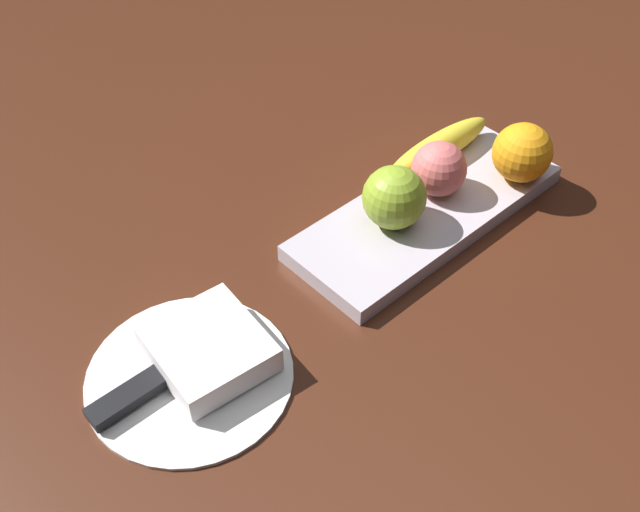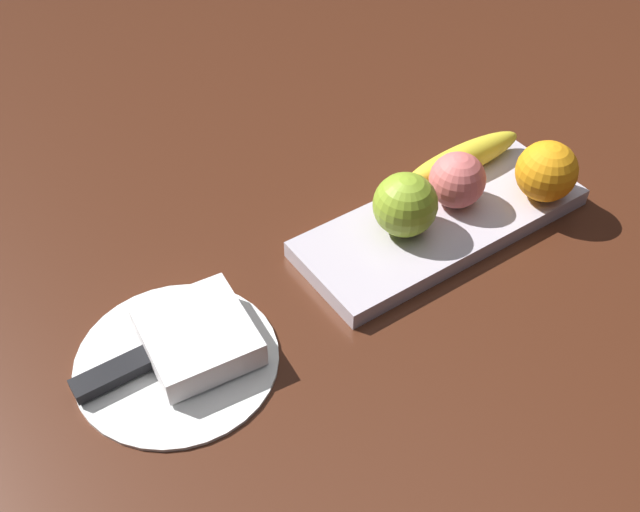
{
  "view_description": "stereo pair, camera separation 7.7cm",
  "coord_description": "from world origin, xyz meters",
  "px_view_note": "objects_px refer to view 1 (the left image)",
  "views": [
    {
      "loc": [
        -0.57,
        -0.38,
        0.59
      ],
      "look_at": [
        -0.2,
        0.02,
        0.05
      ],
      "focal_mm": 42.0,
      "sensor_mm": 36.0,
      "label": 1
    },
    {
      "loc": [
        -0.5,
        -0.43,
        0.59
      ],
      "look_at": [
        -0.2,
        0.02,
        0.05
      ],
      "focal_mm": 42.0,
      "sensor_mm": 36.0,
      "label": 2
    }
  ],
  "objects_px": {
    "orange_near_apple": "(522,153)",
    "folded_napkin": "(209,349)",
    "knife": "(147,385)",
    "peach": "(438,169)",
    "dinner_plate": "(190,375)",
    "apple": "(394,197)",
    "fruit_tray": "(427,212)",
    "banana": "(439,147)"
  },
  "relations": [
    {
      "from": "orange_near_apple",
      "to": "folded_napkin",
      "type": "distance_m",
      "value": 0.44
    },
    {
      "from": "folded_napkin",
      "to": "knife",
      "type": "height_order",
      "value": "folded_napkin"
    },
    {
      "from": "peach",
      "to": "folded_napkin",
      "type": "height_order",
      "value": "peach"
    },
    {
      "from": "dinner_plate",
      "to": "knife",
      "type": "height_order",
      "value": "knife"
    },
    {
      "from": "apple",
      "to": "peach",
      "type": "height_order",
      "value": "apple"
    },
    {
      "from": "fruit_tray",
      "to": "folded_napkin",
      "type": "height_order",
      "value": "folded_napkin"
    },
    {
      "from": "folded_napkin",
      "to": "knife",
      "type": "distance_m",
      "value": 0.07
    },
    {
      "from": "apple",
      "to": "banana",
      "type": "bearing_deg",
      "value": 18.54
    },
    {
      "from": "folded_napkin",
      "to": "banana",
      "type": "bearing_deg",
      "value": 7.36
    },
    {
      "from": "folded_napkin",
      "to": "fruit_tray",
      "type": "bearing_deg",
      "value": 0.0
    },
    {
      "from": "apple",
      "to": "knife",
      "type": "height_order",
      "value": "apple"
    },
    {
      "from": "apple",
      "to": "banana",
      "type": "height_order",
      "value": "apple"
    },
    {
      "from": "dinner_plate",
      "to": "orange_near_apple",
      "type": "bearing_deg",
      "value": -4.68
    },
    {
      "from": "fruit_tray",
      "to": "apple",
      "type": "height_order",
      "value": "apple"
    },
    {
      "from": "fruit_tray",
      "to": "peach",
      "type": "xyz_separation_m",
      "value": [
        0.02,
        0.01,
        0.04
      ]
    },
    {
      "from": "apple",
      "to": "dinner_plate",
      "type": "relative_size",
      "value": 0.36
    },
    {
      "from": "orange_near_apple",
      "to": "dinner_plate",
      "type": "relative_size",
      "value": 0.35
    },
    {
      "from": "fruit_tray",
      "to": "peach",
      "type": "height_order",
      "value": "peach"
    },
    {
      "from": "banana",
      "to": "dinner_plate",
      "type": "relative_size",
      "value": 0.87
    },
    {
      "from": "peach",
      "to": "dinner_plate",
      "type": "bearing_deg",
      "value": -178.27
    },
    {
      "from": "dinner_plate",
      "to": "knife",
      "type": "relative_size",
      "value": 1.11
    },
    {
      "from": "apple",
      "to": "knife",
      "type": "bearing_deg",
      "value": 179.56
    },
    {
      "from": "dinner_plate",
      "to": "folded_napkin",
      "type": "bearing_deg",
      "value": 0.0
    },
    {
      "from": "apple",
      "to": "knife",
      "type": "relative_size",
      "value": 0.4
    },
    {
      "from": "dinner_plate",
      "to": "folded_napkin",
      "type": "height_order",
      "value": "folded_napkin"
    },
    {
      "from": "banana",
      "to": "dinner_plate",
      "type": "distance_m",
      "value": 0.42
    },
    {
      "from": "orange_near_apple",
      "to": "folded_napkin",
      "type": "relative_size",
      "value": 0.66
    },
    {
      "from": "peach",
      "to": "knife",
      "type": "xyz_separation_m",
      "value": [
        -0.4,
        -0.0,
        -0.04
      ]
    },
    {
      "from": "banana",
      "to": "peach",
      "type": "relative_size",
      "value": 2.7
    },
    {
      "from": "fruit_tray",
      "to": "peach",
      "type": "relative_size",
      "value": 5.35
    },
    {
      "from": "folded_napkin",
      "to": "knife",
      "type": "relative_size",
      "value": 0.6
    },
    {
      "from": "apple",
      "to": "folded_napkin",
      "type": "xyz_separation_m",
      "value": [
        -0.26,
        -0.01,
        -0.03
      ]
    },
    {
      "from": "fruit_tray",
      "to": "knife",
      "type": "xyz_separation_m",
      "value": [
        -0.38,
        0.01,
        0.0
      ]
    },
    {
      "from": "knife",
      "to": "apple",
      "type": "bearing_deg",
      "value": 0.17
    },
    {
      "from": "apple",
      "to": "dinner_plate",
      "type": "height_order",
      "value": "apple"
    },
    {
      "from": "fruit_tray",
      "to": "knife",
      "type": "relative_size",
      "value": 1.93
    },
    {
      "from": "apple",
      "to": "folded_napkin",
      "type": "bearing_deg",
      "value": -178.25
    },
    {
      "from": "banana",
      "to": "knife",
      "type": "xyz_separation_m",
      "value": [
        -0.45,
        -0.04,
        -0.03
      ]
    },
    {
      "from": "dinner_plate",
      "to": "fruit_tray",
      "type": "bearing_deg",
      "value": 0.0
    },
    {
      "from": "banana",
      "to": "dinner_plate",
      "type": "xyz_separation_m",
      "value": [
        -0.41,
        -0.05,
        -0.03
      ]
    },
    {
      "from": "fruit_tray",
      "to": "dinner_plate",
      "type": "height_order",
      "value": "fruit_tray"
    },
    {
      "from": "fruit_tray",
      "to": "orange_near_apple",
      "type": "relative_size",
      "value": 4.89
    }
  ]
}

